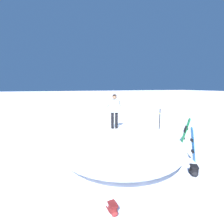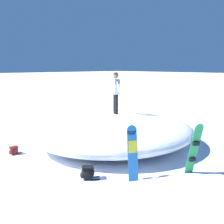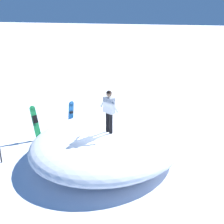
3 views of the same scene
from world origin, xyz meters
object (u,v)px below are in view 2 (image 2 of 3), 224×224
object	(u,v)px
snowboarder_standing	(116,89)
snowboard_primary_upright	(132,152)
snowboard_secondary_upright	(194,148)
backpack_far	(14,150)
backpack_near	(87,173)

from	to	relation	value
snowboarder_standing	snowboard_primary_upright	size ratio (longest dim) A/B	1.08
snowboard_secondary_upright	backpack_far	size ratio (longest dim) A/B	3.27
snowboarder_standing	snowboard_primary_upright	distance (m)	3.90
snowboard_secondary_upright	backpack_near	size ratio (longest dim) A/B	2.71
backpack_far	snowboard_secondary_upright	bearing A→B (deg)	-60.72
snowboard_secondary_upright	backpack_far	bearing A→B (deg)	119.28
snowboard_primary_upright	backpack_far	xyz separation A→B (m)	(-1.58, 4.43, -0.66)
snowboard_primary_upright	snowboard_secondary_upright	world-z (taller)	snowboard_secondary_upright
snowboard_secondary_upright	snowboarder_standing	bearing A→B (deg)	80.38
snowboard_primary_upright	backpack_far	size ratio (longest dim) A/B	3.17
backpack_near	snowboard_primary_upright	bearing A→B (deg)	-43.46
backpack_near	backpack_far	world-z (taller)	backpack_near
snowboard_primary_upright	backpack_far	bearing A→B (deg)	109.67
snowboard_secondary_upright	backpack_far	world-z (taller)	snowboard_secondary_upright
snowboarder_standing	backpack_near	world-z (taller)	snowboarder_standing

